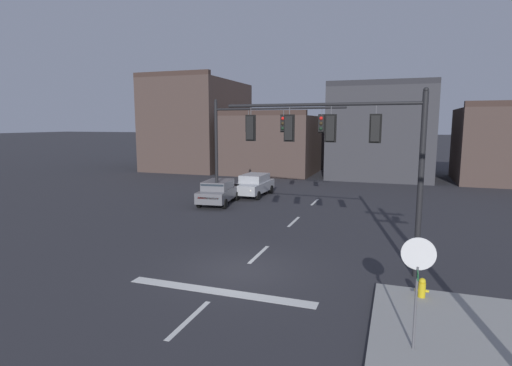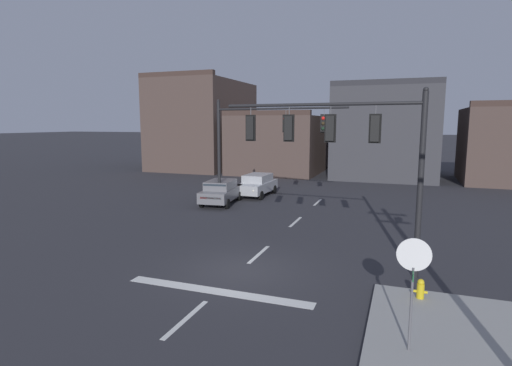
{
  "view_description": "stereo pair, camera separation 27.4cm",
  "coord_description": "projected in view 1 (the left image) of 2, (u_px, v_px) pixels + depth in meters",
  "views": [
    {
      "loc": [
        5.23,
        -13.44,
        5.38
      ],
      "look_at": [
        -0.13,
        2.02,
        2.98
      ],
      "focal_mm": 28.69,
      "sensor_mm": 36.0,
      "label": 1
    },
    {
      "loc": [
        5.49,
        -13.35,
        5.38
      ],
      "look_at": [
        -0.13,
        2.02,
        2.98
      ],
      "focal_mm": 28.69,
      "sensor_mm": 36.0,
      "label": 2
    }
  ],
  "objects": [
    {
      "name": "building_row",
      "position": [
        311.0,
        134.0,
        44.21
      ],
      "size": [
        43.2,
        12.9,
        10.75
      ],
      "color": "#473833",
      "rests_on": "ground"
    },
    {
      "name": "ground_plane",
      "position": [
        241.0,
        271.0,
        15.04
      ],
      "size": [
        400.0,
        400.0,
        0.0
      ],
      "primitive_type": "plane",
      "color": "#2B2B30"
    },
    {
      "name": "fire_hydrant",
      "position": [
        422.0,
        291.0,
        12.38
      ],
      "size": [
        0.4,
        0.3,
        0.75
      ],
      "color": "gold",
      "rests_on": "ground"
    },
    {
      "name": "signal_mast_far_side",
      "position": [
        255.0,
        134.0,
        24.53
      ],
      "size": [
        8.23,
        1.03,
        6.85
      ],
      "color": "black",
      "rests_on": "ground"
    },
    {
      "name": "car_lot_nearside",
      "position": [
        218.0,
        191.0,
        27.31
      ],
      "size": [
        2.33,
        4.61,
        1.61
      ],
      "color": "slate",
      "rests_on": "ground"
    },
    {
      "name": "stop_bar_paint",
      "position": [
        219.0,
        291.0,
        13.17
      ],
      "size": [
        6.4,
        0.5,
        0.01
      ],
      "primitive_type": "cube",
      "color": "silver",
      "rests_on": "ground"
    },
    {
      "name": "car_lot_middle",
      "position": [
        254.0,
        184.0,
        30.43
      ],
      "size": [
        2.0,
        4.49,
        1.61
      ],
      "color": "#9EA0A5",
      "rests_on": "ground"
    },
    {
      "name": "lane_centreline",
      "position": [
        259.0,
        254.0,
        16.91
      ],
      "size": [
        0.16,
        26.4,
        0.01
      ],
      "color": "silver",
      "rests_on": "ground"
    },
    {
      "name": "stop_sign",
      "position": [
        418.0,
        267.0,
        9.29
      ],
      "size": [
        0.76,
        0.64,
        2.83
      ],
      "color": "#56565B",
      "rests_on": "ground"
    },
    {
      "name": "signal_mast_near_side",
      "position": [
        347.0,
        143.0,
        14.75
      ],
      "size": [
        7.32,
        0.59,
        6.57
      ],
      "color": "black",
      "rests_on": "ground"
    }
  ]
}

